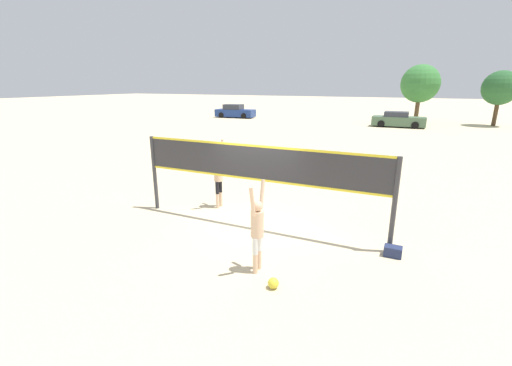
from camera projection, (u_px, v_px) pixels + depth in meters
ground_plane at (256, 226)px, 9.91m from camera, size 200.00×200.00×0.00m
volleyball_net at (256, 170)px, 9.44m from camera, size 7.37×0.12×2.39m
player_spiker at (257, 226)px, 7.29m from camera, size 0.28×0.69×2.03m
player_blocker at (218, 173)px, 11.14m from camera, size 0.28×0.72×2.24m
volleyball at (273, 283)px, 6.90m from camera, size 0.23×0.23×0.23m
gear_bag at (393, 251)px, 8.18m from camera, size 0.41×0.27×0.25m
parked_car_near at (398, 120)px, 32.25m from camera, size 4.74×1.96×1.43m
parked_car_mid at (235, 112)px, 41.08m from camera, size 4.81×2.15×1.56m
tree_left_cluster at (500, 88)px, 32.12m from camera, size 3.18×3.18×5.16m
tree_right_cluster at (420, 84)px, 34.85m from camera, size 3.79×3.79×5.85m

